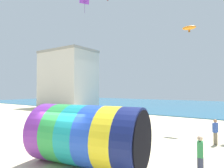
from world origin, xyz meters
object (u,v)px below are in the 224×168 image
at_px(giant_inflatable_tube, 88,135).
at_px(kite_handler, 200,156).
at_px(kite_orange_parafoil, 189,28).
at_px(bystander_mid_beach, 215,132).

xyz_separation_m(giant_inflatable_tube, kite_handler, (4.56, 1.62, -0.55)).
xyz_separation_m(kite_handler, kite_orange_parafoil, (-2.62, 9.63, 8.17)).
relative_size(kite_orange_parafoil, bystander_mid_beach, 0.72).
xyz_separation_m(kite_orange_parafoil, bystander_mid_beach, (2.47, -4.05, -8.19)).
bearing_deg(kite_handler, kite_orange_parafoil, 105.24).
distance_m(kite_handler, bystander_mid_beach, 5.59).
relative_size(giant_inflatable_tube, bystander_mid_beach, 3.48).
bearing_deg(bystander_mid_beach, giant_inflatable_tube, -121.49).
distance_m(giant_inflatable_tube, bystander_mid_beach, 8.47).
bearing_deg(giant_inflatable_tube, kite_orange_parafoil, 80.22).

